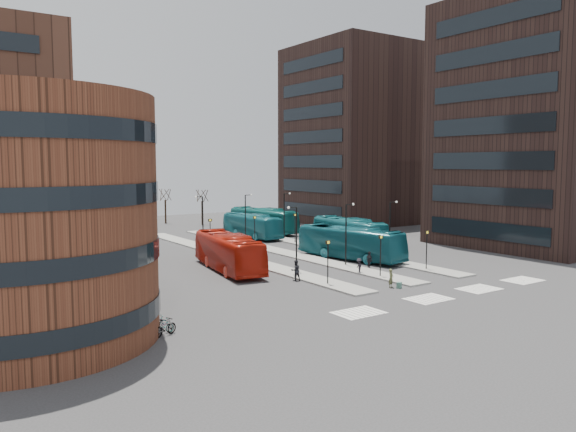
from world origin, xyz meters
TOP-DOWN VIEW (x-y plane):
  - ground at (0.00, 0.00)m, footprint 160.00×160.00m
  - island_left at (-4.00, 30.00)m, footprint 2.50×45.00m
  - island_mid at (2.00, 30.00)m, footprint 2.50×45.00m
  - island_right at (8.00, 30.00)m, footprint 2.50×45.00m
  - suitcase at (-0.23, 7.84)m, footprint 0.49×0.44m
  - red_bus at (-8.14, 22.58)m, footprint 4.98×13.04m
  - teal_bus_a at (5.57, 20.78)m, footprint 5.14×13.10m
  - teal_bus_b at (5.88, 41.97)m, footprint 2.78×11.82m
  - teal_bus_c at (11.67, 28.17)m, footprint 4.36×12.91m
  - teal_bus_d at (10.05, 45.68)m, footprint 4.26×13.46m
  - traveller at (-0.62, 8.39)m, footprint 0.67×0.55m
  - commuter_a at (-5.56, 15.05)m, footprint 0.98×0.81m
  - commuter_b at (3.50, 15.53)m, footprint 0.63×1.07m
  - commuter_c at (1.05, 14.26)m, footprint 0.87×1.08m
  - bicycle_near at (-21.00, 7.02)m, footprint 1.61×0.64m
  - bicycle_mid at (-21.00, 6.47)m, footprint 1.84×1.13m
  - bicycle_far at (-21.00, 8.08)m, footprint 1.61×0.59m
  - crosswalk_stripes at (1.75, 4.00)m, footprint 22.35×2.40m
  - round_building at (-28.00, 10.00)m, footprint 15.16×15.16m
  - tower_near at (31.98, 16.00)m, footprint 20.12×20.00m
  - tower_far at (31.98, 50.00)m, footprint 20.12×20.00m
  - sign_poles at (1.60, 23.00)m, footprint 12.45×22.12m
  - lamp_posts at (2.64, 28.00)m, footprint 14.04×20.24m
  - bare_trees at (2.67, 62.67)m, footprint 10.97×8.14m

SIDE VIEW (x-z plane):
  - ground at x=0.00m, z-range 0.00..0.00m
  - crosswalk_stripes at x=1.75m, z-range 0.00..0.01m
  - island_left at x=-4.00m, z-range 0.00..0.15m
  - island_mid at x=2.00m, z-range 0.00..0.15m
  - island_right at x=8.00m, z-range 0.00..0.15m
  - suitcase at x=-0.23m, z-range 0.00..0.50m
  - bicycle_near at x=-21.00m, z-range 0.00..0.83m
  - bicycle_far at x=-21.00m, z-range 0.00..0.84m
  - bicycle_mid at x=-21.00m, z-range 0.00..1.07m
  - commuter_c at x=1.05m, z-range 0.00..1.45m
  - traveller at x=-0.62m, z-range 0.00..1.57m
  - commuter_b at x=3.50m, z-range 0.00..1.71m
  - commuter_a at x=-5.56m, z-range 0.00..1.82m
  - teal_bus_b at x=5.88m, z-range 0.00..3.29m
  - teal_bus_c at x=11.67m, z-range 0.00..3.53m
  - red_bus at x=-8.14m, z-range 0.00..3.55m
  - teal_bus_a at x=5.57m, z-range 0.00..3.56m
  - teal_bus_d at x=10.05m, z-range 0.00..3.69m
  - sign_poles at x=1.60m, z-range 0.58..4.23m
  - bare_trees at x=2.67m, z-range -0.22..5.67m
  - lamp_posts at x=2.64m, z-range 0.52..6.64m
  - round_building at x=-28.00m, z-range -0.01..13.99m
  - tower_near at x=31.98m, z-range 0.00..30.00m
  - tower_far at x=31.98m, z-range 0.00..30.00m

